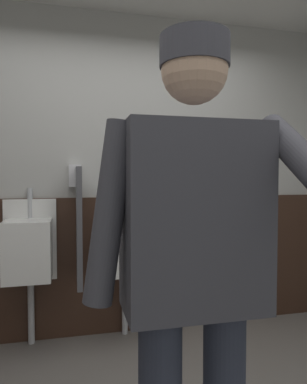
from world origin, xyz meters
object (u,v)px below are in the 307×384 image
(soap_dispenser, at_px, (75,176))
(urinal_left, at_px, (29,249))
(urinal_middle, at_px, (126,244))
(person, at_px, (194,266))

(soap_dispenser, bearing_deg, urinal_left, -161.20)
(urinal_left, height_order, urinal_middle, same)
(urinal_middle, xyz_separation_m, soap_dispenser, (-0.40, 0.12, 0.56))
(urinal_middle, bearing_deg, soap_dispenser, 163.34)
(urinal_middle, bearing_deg, urinal_left, 180.00)
(soap_dispenser, bearing_deg, person, -79.21)
(person, bearing_deg, urinal_left, 112.17)
(urinal_left, relative_size, person, 0.70)
(urinal_left, xyz_separation_m, urinal_middle, (0.75, 0.00, 0.00))
(urinal_left, distance_m, soap_dispenser, 0.67)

